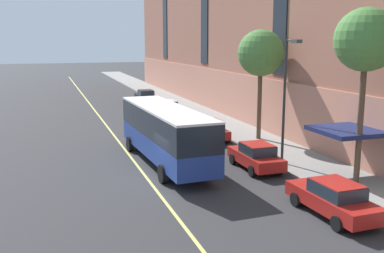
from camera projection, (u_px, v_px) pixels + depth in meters
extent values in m
plane|color=#303033|center=(169.00, 181.00, 23.96)|extent=(260.00, 260.00, 0.00)
cube|color=gray|center=(286.00, 154.00, 29.48)|extent=(4.27, 160.00, 0.15)
cube|color=tan|center=(344.00, 129.00, 26.92)|extent=(0.14, 110.00, 4.40)
cube|color=navy|center=(347.00, 131.00, 24.25)|extent=(3.20, 3.40, 0.24)
cube|color=navy|center=(165.00, 144.00, 27.05)|extent=(3.06, 11.53, 1.24)
cube|color=black|center=(165.00, 122.00, 26.79)|extent=(3.07, 11.53, 1.51)
cube|color=white|center=(165.00, 108.00, 26.63)|extent=(3.08, 11.53, 0.12)
cube|color=#19232D|center=(141.00, 111.00, 32.08)|extent=(2.31, 0.19, 1.13)
cube|color=orange|center=(140.00, 100.00, 31.95)|extent=(1.76, 0.15, 0.28)
cube|color=black|center=(141.00, 134.00, 32.43)|extent=(2.46, 0.24, 0.24)
cube|color=white|center=(129.00, 132.00, 32.07)|extent=(0.28, 0.07, 0.18)
cube|color=white|center=(153.00, 130.00, 32.69)|extent=(0.28, 0.07, 0.18)
cylinder|color=black|center=(130.00, 144.00, 30.41)|extent=(0.35, 1.01, 1.00)
cylinder|color=black|center=(165.00, 141.00, 31.30)|extent=(0.35, 1.01, 1.00)
cylinder|color=black|center=(163.00, 174.00, 23.61)|extent=(0.35, 1.01, 1.00)
cylinder|color=black|center=(207.00, 169.00, 24.50)|extent=(0.35, 1.01, 1.00)
cube|color=#B21E19|center=(332.00, 201.00, 19.23)|extent=(1.92, 4.76, 0.64)
cube|color=#232D38|center=(337.00, 189.00, 18.90)|extent=(1.62, 2.17, 0.56)
cube|color=#B21E19|center=(337.00, 183.00, 18.84)|extent=(1.58, 2.08, 0.04)
cylinder|color=black|center=(296.00, 199.00, 20.34)|extent=(0.24, 0.65, 0.64)
cylinder|color=black|center=(327.00, 195.00, 20.92)|extent=(0.24, 0.65, 0.64)
cylinder|color=black|center=(337.00, 224.00, 17.65)|extent=(0.24, 0.65, 0.64)
cylinder|color=black|center=(372.00, 218.00, 18.24)|extent=(0.24, 0.65, 0.64)
cube|color=black|center=(146.00, 98.00, 53.65)|extent=(1.87, 4.63, 0.64)
cube|color=#232D38|center=(146.00, 93.00, 53.32)|extent=(1.63, 2.09, 0.56)
cube|color=black|center=(146.00, 90.00, 53.26)|extent=(1.59, 1.99, 0.04)
cylinder|color=black|center=(136.00, 99.00, 54.77)|extent=(0.22, 0.64, 0.64)
cylinder|color=black|center=(150.00, 98.00, 55.32)|extent=(0.22, 0.64, 0.64)
cylinder|color=black|center=(141.00, 102.00, 52.10)|extent=(0.22, 0.64, 0.64)
cylinder|color=black|center=(156.00, 101.00, 52.65)|extent=(0.22, 0.64, 0.64)
cube|color=#B21E19|center=(209.00, 131.00, 33.84)|extent=(1.81, 4.29, 0.64)
cube|color=#232D38|center=(210.00, 124.00, 33.53)|extent=(1.56, 1.94, 0.56)
cube|color=#B21E19|center=(210.00, 120.00, 33.47)|extent=(1.52, 1.86, 0.04)
cylinder|color=black|center=(193.00, 133.00, 34.84)|extent=(0.23, 0.64, 0.64)
cylinder|color=black|center=(213.00, 132.00, 35.40)|extent=(0.23, 0.64, 0.64)
cylinder|color=black|center=(205.00, 140.00, 32.41)|extent=(0.23, 0.64, 0.64)
cylinder|color=black|center=(227.00, 138.00, 32.96)|extent=(0.23, 0.64, 0.64)
cube|color=#B21E19|center=(256.00, 158.00, 26.16)|extent=(1.76, 4.32, 0.64)
cube|color=#232D38|center=(257.00, 149.00, 25.85)|extent=(1.54, 1.95, 0.56)
cube|color=#B21E19|center=(258.00, 144.00, 25.79)|extent=(1.51, 1.86, 0.04)
cylinder|color=black|center=(233.00, 159.00, 27.21)|extent=(0.22, 0.64, 0.64)
cylinder|color=black|center=(258.00, 157.00, 27.74)|extent=(0.22, 0.64, 0.64)
cylinder|color=black|center=(252.00, 171.00, 24.71)|extent=(0.22, 0.64, 0.64)
cylinder|color=black|center=(280.00, 168.00, 25.24)|extent=(0.22, 0.64, 0.64)
cube|color=silver|center=(167.00, 109.00, 44.62)|extent=(1.89, 4.73, 0.64)
cube|color=#232D38|center=(167.00, 104.00, 44.29)|extent=(1.63, 2.14, 0.56)
cube|color=silver|center=(167.00, 101.00, 44.23)|extent=(1.60, 2.05, 0.04)
cylinder|color=black|center=(155.00, 111.00, 45.78)|extent=(0.23, 0.64, 0.64)
cylinder|color=black|center=(172.00, 110.00, 46.31)|extent=(0.23, 0.64, 0.64)
cylinder|color=black|center=(162.00, 115.00, 43.05)|extent=(0.23, 0.64, 0.64)
cylinder|color=black|center=(180.00, 114.00, 43.58)|extent=(0.23, 0.64, 0.64)
cylinder|color=brown|center=(360.00, 122.00, 22.68)|extent=(0.30, 0.30, 6.43)
sphere|color=#4C843D|center=(366.00, 40.00, 21.90)|extent=(3.14, 3.14, 3.14)
cylinder|color=brown|center=(259.00, 103.00, 33.19)|extent=(0.33, 0.33, 5.42)
sphere|color=#4C843D|center=(261.00, 53.00, 32.50)|extent=(3.37, 3.37, 3.37)
cylinder|color=#2D2D30|center=(284.00, 102.00, 26.35)|extent=(0.16, 0.16, 7.35)
cylinder|color=#2D2D30|center=(292.00, 40.00, 25.16)|extent=(0.10, 1.10, 0.10)
cube|color=#3D3D3F|center=(297.00, 41.00, 24.65)|extent=(0.36, 0.60, 0.20)
cylinder|color=red|center=(216.00, 127.00, 36.88)|extent=(0.24, 0.24, 0.55)
sphere|color=silver|center=(216.00, 122.00, 36.82)|extent=(0.20, 0.20, 0.20)
cylinder|color=silver|center=(214.00, 126.00, 36.82)|extent=(0.10, 0.09, 0.09)
cylinder|color=silver|center=(218.00, 126.00, 36.92)|extent=(0.10, 0.09, 0.09)
cube|color=#E0D66B|center=(139.00, 168.00, 26.45)|extent=(0.16, 140.00, 0.01)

